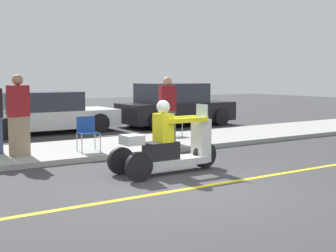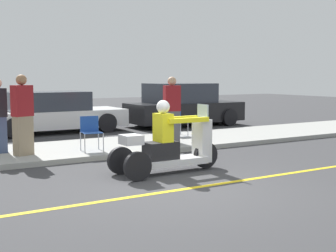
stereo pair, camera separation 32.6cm
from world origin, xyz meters
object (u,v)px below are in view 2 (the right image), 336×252
motorcycle_trike (169,147)px  spectator_with_child (172,111)px  spectator_mid_group (23,116)px  parked_car_lot_left (52,113)px  parked_car_lot_far (183,106)px  folding_chair_set_back (91,130)px  folding_chair_curbside (176,119)px

motorcycle_trike → spectator_with_child: 3.29m
spectator_mid_group → parked_car_lot_left: size_ratio=0.39×
spectator_with_child → parked_car_lot_left: 5.17m
parked_car_lot_far → parked_car_lot_left: bearing=173.7°
parked_car_lot_left → parked_car_lot_far: parked_car_lot_far is taller
folding_chair_set_back → motorcycle_trike: bearing=-77.9°
folding_chair_set_back → parked_car_lot_left: 4.99m
motorcycle_trike → folding_chair_set_back: 2.71m
spectator_mid_group → spectator_with_child: bearing=-1.9°
motorcycle_trike → parked_car_lot_left: (0.04, 7.60, 0.15)m
motorcycle_trike → folding_chair_set_back: motorcycle_trike is taller
folding_chair_set_back → folding_chair_curbside: (3.26, 1.35, 0.00)m
folding_chair_curbside → spectator_with_child: bearing=-126.4°
spectator_with_child → folding_chair_curbside: bearing=53.6°
folding_chair_curbside → folding_chair_set_back: bearing=-157.5°
spectator_mid_group → parked_car_lot_far: bearing=30.8°
motorcycle_trike → folding_chair_curbside: bearing=56.0°
motorcycle_trike → folding_chair_curbside: (2.70, 4.00, 0.12)m
parked_car_lot_left → parked_car_lot_far: size_ratio=1.05×
spectator_with_child → folding_chair_curbside: 1.61m
parked_car_lot_far → spectator_mid_group: bearing=-149.2°
motorcycle_trike → parked_car_lot_left: bearing=89.7°
motorcycle_trike → spectator_with_child: spectator_with_child is taller
spectator_with_child → folding_chair_curbside: spectator_with_child is taller
motorcycle_trike → spectator_with_child: bearing=57.2°
spectator_with_child → spectator_mid_group: bearing=178.1°
spectator_mid_group → folding_chair_set_back: bearing=-8.0°
motorcycle_trike → folding_chair_curbside: 4.83m
motorcycle_trike → folding_chair_set_back: size_ratio=2.81×
folding_chair_curbside → parked_car_lot_far: size_ratio=0.19×
spectator_mid_group → parked_car_lot_far: (7.04, 4.20, -0.24)m
spectator_with_child → folding_chair_set_back: spectator_with_child is taller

